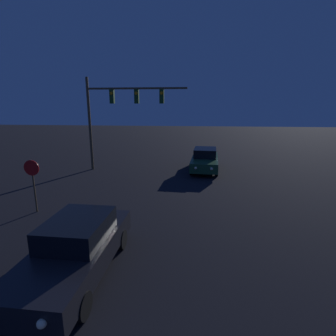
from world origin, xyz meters
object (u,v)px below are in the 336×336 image
car_far (205,160)px  stop_sign (33,177)px  car_near (76,248)px  traffic_signal_mast (118,106)px

car_far → stop_sign: size_ratio=2.11×
car_near → stop_sign: 5.30m
car_near → car_far: size_ratio=0.99×
car_near → traffic_signal_mast: size_ratio=0.70×
car_near → car_far: (3.81, 12.00, 0.00)m
car_near → car_far: 12.59m
car_near → stop_sign: size_ratio=2.08×
car_near → stop_sign: (-3.57, 3.84, 0.81)m
traffic_signal_mast → stop_sign: 8.26m
stop_sign → car_far: bearing=47.9°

